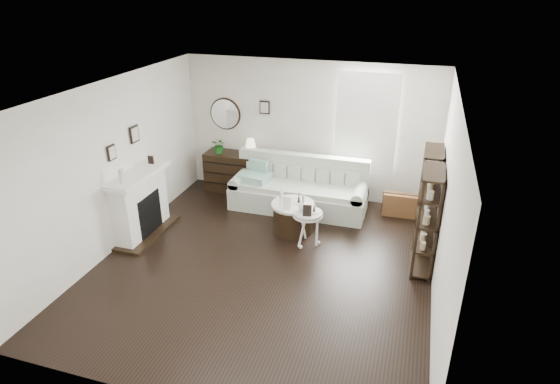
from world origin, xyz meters
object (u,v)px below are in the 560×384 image
(dresser, at_px, (235,172))
(pedestal_table, at_px, (308,215))
(drum_table, at_px, (293,217))
(sofa, at_px, (299,192))

(dresser, distance_m, pedestal_table, 2.58)
(dresser, xyz_separation_m, pedestal_table, (1.96, -1.68, 0.14))
(drum_table, relative_size, pedestal_table, 1.27)
(sofa, relative_size, drum_table, 3.38)
(pedestal_table, bearing_deg, sofa, 110.52)
(drum_table, xyz_separation_m, pedestal_table, (0.35, -0.37, 0.28))
(drum_table, bearing_deg, sofa, 98.39)
(pedestal_table, bearing_deg, dresser, 139.31)
(sofa, xyz_separation_m, drum_table, (0.14, -0.92, -0.06))
(dresser, bearing_deg, drum_table, -39.19)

